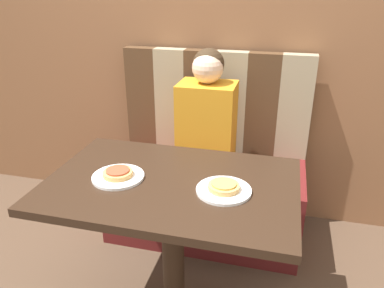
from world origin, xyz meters
name	(u,v)px	position (x,y,z in m)	size (l,w,h in m)	color
wall_back	(220,17)	(0.00, 1.04, 1.30)	(7.00, 0.05, 2.60)	brown
booth_seat	(205,198)	(0.00, 0.69, 0.24)	(1.17, 0.58, 0.48)	#5B1919
booth_backrest	(215,102)	(0.00, 0.94, 0.80)	(1.17, 0.08, 0.63)	#4C331E
dining_table	(172,201)	(0.00, 0.00, 0.64)	(1.04, 0.69, 0.74)	black
person	(207,113)	(0.00, 0.69, 0.80)	(0.32, 0.24, 0.69)	orange
plate_left	(118,177)	(-0.22, -0.03, 0.75)	(0.22, 0.22, 0.01)	white
plate_right	(224,190)	(0.22, -0.03, 0.75)	(0.22, 0.22, 0.01)	white
pizza_left	(118,173)	(-0.22, -0.03, 0.76)	(0.12, 0.12, 0.03)	tan
pizza_right	(224,186)	(0.22, -0.03, 0.76)	(0.12, 0.12, 0.03)	tan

